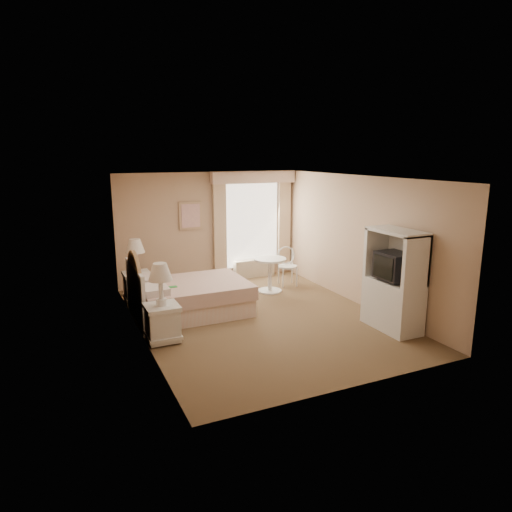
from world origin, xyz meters
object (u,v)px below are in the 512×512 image
nightstand_far (137,279)px  bed (187,296)px  cafe_chair (287,263)px  armoire (394,288)px  round_table (270,269)px  nightstand_near (162,313)px

nightstand_far → bed: bearing=-56.3°
nightstand_far → cafe_chair: bearing=-2.6°
cafe_chair → armoire: (0.36, -3.07, 0.20)m
round_table → armoire: armoire is taller
cafe_chair → armoire: armoire is taller
cafe_chair → bed: bearing=-150.6°
nightstand_near → nightstand_far: nightstand_far is taller
bed → cafe_chair: bearing=19.6°
nightstand_near → nightstand_far: (-0.00, 2.16, 0.00)m
bed → nightstand_far: 1.30m
round_table → cafe_chair: bearing=28.4°
bed → armoire: size_ratio=1.21×
round_table → armoire: 2.92m
nightstand_far → nightstand_near: bearing=-90.0°
nightstand_near → round_table: bearing=32.0°
bed → round_table: bed is taller
nightstand_far → cafe_chair: 3.30m
bed → armoire: armoire is taller
bed → cafe_chair: size_ratio=2.38×
nightstand_far → cafe_chair: nightstand_far is taller
bed → nightstand_far: nightstand_far is taller
nightstand_far → round_table: nightstand_far is taller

